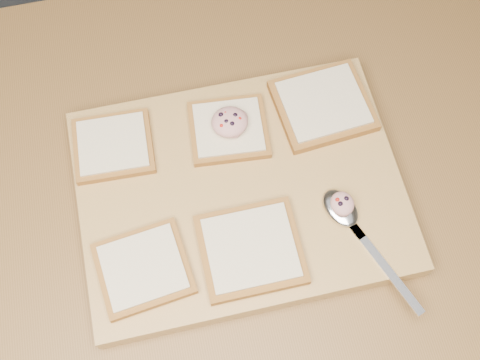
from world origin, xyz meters
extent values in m
plane|color=#515459|center=(0.00, 0.00, 0.00)|extent=(4.00, 4.00, 0.00)
cube|color=slate|center=(0.00, 0.00, 0.42)|extent=(1.90, 0.75, 0.84)
cube|color=brown|center=(0.00, 0.00, 0.87)|extent=(2.00, 0.80, 0.06)
cube|color=tan|center=(-0.13, -0.02, 0.92)|extent=(0.45, 0.34, 0.04)
cube|color=brown|center=(-0.29, 0.08, 0.94)|extent=(0.11, 0.11, 0.01)
cube|color=beige|center=(-0.29, 0.08, 0.95)|extent=(0.10, 0.09, 0.00)
cube|color=brown|center=(-0.12, 0.07, 0.94)|extent=(0.12, 0.11, 0.01)
cube|color=beige|center=(-0.12, 0.07, 0.95)|extent=(0.10, 0.09, 0.00)
cube|color=brown|center=(0.02, 0.08, 0.94)|extent=(0.14, 0.13, 0.01)
cube|color=beige|center=(0.02, 0.08, 0.95)|extent=(0.12, 0.11, 0.00)
cube|color=brown|center=(-0.27, -0.10, 0.94)|extent=(0.13, 0.12, 0.01)
cube|color=beige|center=(-0.27, -0.10, 0.95)|extent=(0.11, 0.10, 0.00)
cube|color=brown|center=(-0.13, -0.11, 0.94)|extent=(0.13, 0.12, 0.01)
cube|color=beige|center=(-0.13, -0.11, 0.95)|extent=(0.11, 0.10, 0.00)
ellipsoid|color=tan|center=(-0.12, 0.07, 0.96)|extent=(0.05, 0.05, 0.02)
sphere|color=black|center=(-0.11, 0.08, 0.97)|extent=(0.01, 0.01, 0.01)
sphere|color=black|center=(-0.13, 0.08, 0.97)|extent=(0.01, 0.01, 0.01)
sphere|color=black|center=(-0.12, 0.06, 0.97)|extent=(0.01, 0.01, 0.01)
sphere|color=black|center=(-0.13, 0.07, 0.97)|extent=(0.01, 0.01, 0.01)
sphere|color=#A5140C|center=(-0.11, 0.07, 0.97)|extent=(0.01, 0.01, 0.01)
sphere|color=#A5140C|center=(-0.12, 0.08, 0.97)|extent=(0.01, 0.01, 0.01)
sphere|color=#A5140C|center=(-0.13, 0.06, 0.97)|extent=(0.01, 0.01, 0.01)
ellipsoid|color=silver|center=(0.00, -0.08, 0.94)|extent=(0.06, 0.07, 0.01)
cube|color=silver|center=(0.01, -0.11, 0.94)|extent=(0.02, 0.04, 0.00)
cube|color=silver|center=(0.03, -0.17, 0.94)|extent=(0.06, 0.14, 0.00)
ellipsoid|color=tan|center=(0.00, -0.08, 0.96)|extent=(0.03, 0.03, 0.02)
sphere|color=black|center=(0.01, -0.08, 0.96)|extent=(0.01, 0.01, 0.01)
sphere|color=black|center=(0.00, -0.08, 0.96)|extent=(0.01, 0.01, 0.01)
sphere|color=#A5140C|center=(-0.01, -0.07, 0.96)|extent=(0.01, 0.01, 0.01)
camera|label=1|loc=(-0.20, -0.33, 1.70)|focal=45.00mm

